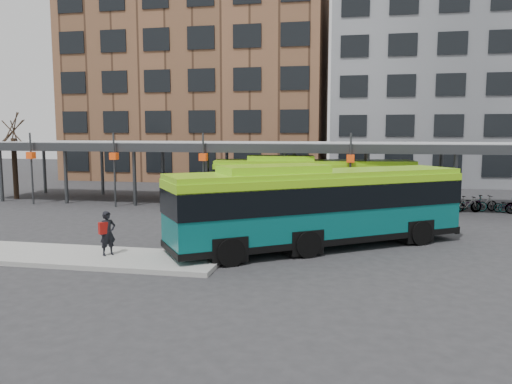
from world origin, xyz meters
name	(u,v)px	position (x,y,z in m)	size (l,w,h in m)	color
ground	(204,246)	(0.00, 0.00, 0.00)	(120.00, 120.00, 0.00)	#28282B
boarding_island	(46,255)	(-5.50, -3.00, 0.09)	(14.00, 3.00, 0.18)	gray
canopy	(259,146)	(-0.06, 12.87, 3.91)	(40.00, 6.53, 4.80)	#999B9E
tree	(15,165)	(-18.00, 12.00, 2.43)	(1.64, 1.64, 5.60)	black
building_brick	(202,74)	(-10.00, 32.00, 11.00)	(26.00, 14.00, 22.00)	brown
building_grey	(460,78)	(16.00, 32.00, 10.00)	(24.00, 14.00, 20.00)	slate
bus_front	(319,204)	(4.81, 0.67, 1.85)	(12.14, 9.52, 3.54)	#075756
bus_rear	(312,182)	(3.67, 11.02, 1.76)	(12.54, 4.46, 3.39)	#075756
pedestrian	(108,233)	(-2.91, -2.90, 1.04)	(0.70, 0.74, 1.70)	black
bike_rack	(474,204)	(13.47, 12.07, 0.48)	(6.72, 1.57, 1.05)	slate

